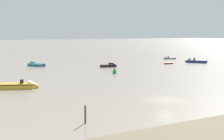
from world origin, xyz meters
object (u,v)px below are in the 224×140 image
rowboat_moored_0 (169,63)px  motorboat_moored_2 (194,62)px  motorboat_moored_1 (110,66)px  rowboat_moored_3 (111,63)px  mooring_post_near (85,115)px  channel_buoy (115,71)px  motorboat_moored_0 (168,59)px  motorboat_moored_5 (23,86)px  motorboat_moored_4 (34,65)px

rowboat_moored_0 → motorboat_moored_2: motorboat_moored_2 is taller
motorboat_moored_1 → rowboat_moored_3: motorboat_moored_1 is taller
rowboat_moored_0 → mooring_post_near: size_ratio=1.78×
rowboat_moored_3 → channel_buoy: bearing=0.9°
motorboat_moored_0 → rowboat_moored_0: bearing=68.1°
motorboat_moored_2 → channel_buoy: (-35.25, -11.13, 0.14)m
motorboat_moored_2 → motorboat_moored_5: 62.69m
motorboat_moored_4 → rowboat_moored_3: 22.19m
rowboat_moored_0 → channel_buoy: bearing=-160.4°
channel_buoy → motorboat_moored_4: bearing=110.4°
motorboat_moored_4 → channel_buoy: size_ratio=2.59×
rowboat_moored_0 → motorboat_moored_5: 54.70m
rowboat_moored_0 → motorboat_moored_5: (-50.05, -22.05, 0.15)m
motorboat_moored_1 → motorboat_moored_0: bearing=29.6°
motorboat_moored_2 → channel_buoy: bearing=72.8°
rowboat_moored_0 → mooring_post_near: 69.66m
motorboat_moored_2 → motorboat_moored_4: size_ratio=1.14×
rowboat_moored_0 → motorboat_moored_5: bearing=-161.6°
motorboat_moored_5 → rowboat_moored_0: bearing=48.6°
motorboat_moored_0 → motorboat_moored_2: bearing=98.6°
motorboat_moored_2 → motorboat_moored_5: (-59.08, -20.96, -0.00)m
motorboat_moored_0 → rowboat_moored_3: size_ratio=1.23×
rowboat_moored_0 → motorboat_moored_5: motorboat_moored_5 is taller
rowboat_moored_3 → motorboat_moored_5: 47.49m
rowboat_moored_0 → motorboat_moored_4: bearing=153.2°
motorboat_moored_4 → motorboat_moored_2: bearing=-137.1°
motorboat_moored_1 → motorboat_moored_4: (-16.75, 12.93, 0.05)m
motorboat_moored_2 → channel_buoy: channel_buoy is taller
motorboat_moored_0 → mooring_post_near: mooring_post_near is taller
motorboat_moored_0 → rowboat_moored_3: bearing=27.9°
motorboat_moored_0 → channel_buoy: size_ratio=2.04×
rowboat_moored_0 → motorboat_moored_1: motorboat_moored_1 is taller
rowboat_moored_0 → motorboat_moored_1: bearing=171.1°
motorboat_moored_1 → motorboat_moored_4: motorboat_moored_4 is taller
motorboat_moored_2 → mooring_post_near: 75.87m
rowboat_moored_3 → motorboat_moored_4: bearing=-72.8°
motorboat_moored_1 → rowboat_moored_3: 9.46m
rowboat_moored_0 → motorboat_moored_2: 9.09m
motorboat_moored_0 → channel_buoy: bearing=52.6°
motorboat_moored_0 → motorboat_moored_5: (-61.57, -35.78, 0.10)m
motorboat_moored_5 → mooring_post_near: bearing=-67.9°
motorboat_moored_0 → channel_buoy: (-37.74, -25.95, 0.25)m
motorboat_moored_0 → channel_buoy: 45.80m
motorboat_moored_0 → motorboat_moored_4: bearing=17.6°
rowboat_moored_3 → mooring_post_near: (-36.88, -56.46, 0.74)m
motorboat_moored_0 → motorboat_moored_4: motorboat_moored_4 is taller
channel_buoy → mooring_post_near: size_ratio=1.08×
motorboat_moored_2 → rowboat_moored_3: bearing=31.4°
rowboat_moored_0 → motorboat_moored_0: 17.92m
channel_buoy → mooring_post_near: (-25.02, -34.96, 0.44)m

